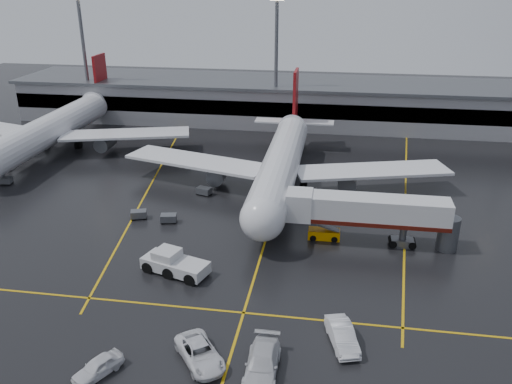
# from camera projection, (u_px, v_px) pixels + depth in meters

# --- Properties ---
(ground) EXTENTS (220.00, 220.00, 0.00)m
(ground) POSITION_uv_depth(u_px,v_px,m) (273.00, 215.00, 69.98)
(ground) COLOR black
(ground) RESTS_ON ground
(apron_line_centre) EXTENTS (0.25, 90.00, 0.02)m
(apron_line_centre) POSITION_uv_depth(u_px,v_px,m) (273.00, 215.00, 69.97)
(apron_line_centre) COLOR gold
(apron_line_centre) RESTS_ON ground
(apron_line_stop) EXTENTS (60.00, 0.25, 0.02)m
(apron_line_stop) POSITION_uv_depth(u_px,v_px,m) (244.00, 313.00, 49.93)
(apron_line_stop) COLOR gold
(apron_line_stop) RESTS_ON ground
(apron_line_left) EXTENTS (9.99, 69.35, 0.02)m
(apron_line_left) POSITION_uv_depth(u_px,v_px,m) (154.00, 179.00, 81.99)
(apron_line_left) COLOR gold
(apron_line_left) RESTS_ON ground
(apron_line_right) EXTENTS (7.57, 69.64, 0.02)m
(apron_line_right) POSITION_uv_depth(u_px,v_px,m) (405.00, 194.00, 76.47)
(apron_line_right) COLOR gold
(apron_line_right) RESTS_ON ground
(terminal) EXTENTS (122.00, 19.00, 8.60)m
(terminal) POSITION_uv_depth(u_px,v_px,m) (302.00, 102.00, 111.99)
(terminal) COLOR gray
(terminal) RESTS_ON ground
(light_mast_left) EXTENTS (3.00, 1.20, 25.45)m
(light_mast_left) POSITION_uv_depth(u_px,v_px,m) (84.00, 52.00, 109.20)
(light_mast_left) COLOR #595B60
(light_mast_left) RESTS_ON ground
(light_mast_mid) EXTENTS (3.00, 1.20, 25.45)m
(light_mast_mid) POSITION_uv_depth(u_px,v_px,m) (276.00, 56.00, 103.39)
(light_mast_mid) COLOR #595B60
(light_mast_mid) RESTS_ON ground
(main_airliner) EXTENTS (48.80, 45.60, 14.10)m
(main_airliner) POSITION_uv_depth(u_px,v_px,m) (282.00, 161.00, 77.19)
(main_airliner) COLOR silver
(main_airliner) RESTS_ON ground
(second_airliner) EXTENTS (48.80, 45.60, 14.10)m
(second_airliner) POSITION_uv_depth(u_px,v_px,m) (55.00, 127.00, 94.22)
(second_airliner) COLOR silver
(second_airliner) RESTS_ON ground
(jet_bridge) EXTENTS (19.90, 3.40, 6.05)m
(jet_bridge) POSITION_uv_depth(u_px,v_px,m) (369.00, 213.00, 61.27)
(jet_bridge) COLOR silver
(jet_bridge) RESTS_ON ground
(pushback_tractor) EXTENTS (7.73, 4.96, 2.57)m
(pushback_tractor) POSITION_uv_depth(u_px,v_px,m) (174.00, 264.00, 56.31)
(pushback_tractor) COLOR silver
(pushback_tractor) RESTS_ON ground
(belt_loader) EXTENTS (3.80, 1.83, 2.39)m
(belt_loader) POSITION_uv_depth(u_px,v_px,m) (324.00, 234.00, 63.65)
(belt_loader) COLOR orange
(belt_loader) RESTS_ON ground
(service_van_a) EXTENTS (5.68, 6.33, 1.63)m
(service_van_a) POSITION_uv_depth(u_px,v_px,m) (200.00, 353.00, 43.42)
(service_van_a) COLOR white
(service_van_a) RESTS_ON ground
(service_van_b) EXTENTS (2.62, 6.39, 1.85)m
(service_van_b) POSITION_uv_depth(u_px,v_px,m) (262.00, 363.00, 42.14)
(service_van_b) COLOR silver
(service_van_b) RESTS_ON ground
(service_van_c) EXTENTS (3.30, 5.65, 1.76)m
(service_van_c) POSITION_uv_depth(u_px,v_px,m) (342.00, 335.00, 45.45)
(service_van_c) COLOR white
(service_van_c) RESTS_ON ground
(service_van_d) EXTENTS (3.60, 4.62, 1.47)m
(service_van_d) POSITION_uv_depth(u_px,v_px,m) (98.00, 367.00, 42.02)
(service_van_d) COLOR silver
(service_van_d) RESTS_ON ground
(baggage_cart_a) EXTENTS (2.22, 1.67, 1.12)m
(baggage_cart_a) POSITION_uv_depth(u_px,v_px,m) (169.00, 218.00, 67.69)
(baggage_cart_a) COLOR #595B60
(baggage_cart_a) RESTS_ON ground
(baggage_cart_b) EXTENTS (2.30, 1.85, 1.12)m
(baggage_cart_b) POSITION_uv_depth(u_px,v_px,m) (139.00, 214.00, 68.78)
(baggage_cart_b) COLOR #595B60
(baggage_cart_b) RESTS_ON ground
(baggage_cart_c) EXTENTS (2.30, 1.84, 1.12)m
(baggage_cart_c) POSITION_uv_depth(u_px,v_px,m) (204.00, 191.00, 76.10)
(baggage_cart_c) COLOR #595B60
(baggage_cart_c) RESTS_ON ground
(baggage_cart_d) EXTENTS (2.18, 1.60, 1.12)m
(baggage_cart_d) POSITION_uv_depth(u_px,v_px,m) (3.00, 167.00, 85.36)
(baggage_cart_d) COLOR #595B60
(baggage_cart_d) RESTS_ON ground
(baggage_cart_e) EXTENTS (2.16, 1.56, 1.12)m
(baggage_cart_e) POSITION_uv_depth(u_px,v_px,m) (5.00, 180.00, 79.92)
(baggage_cart_e) COLOR #595B60
(baggage_cart_e) RESTS_ON ground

